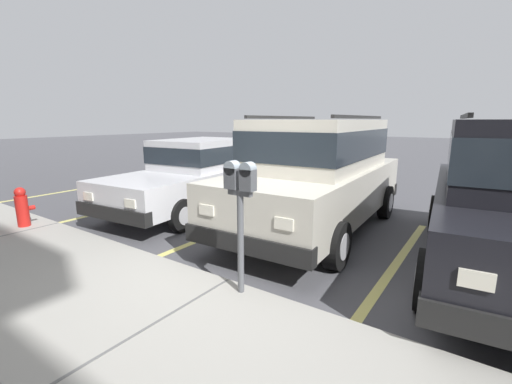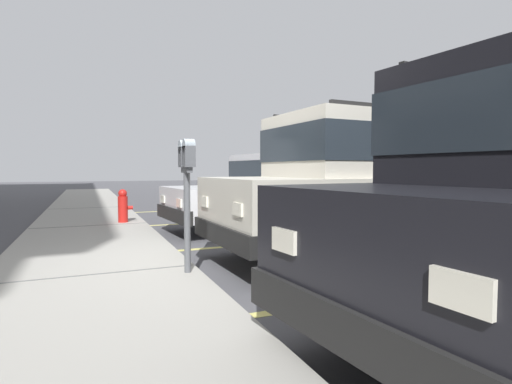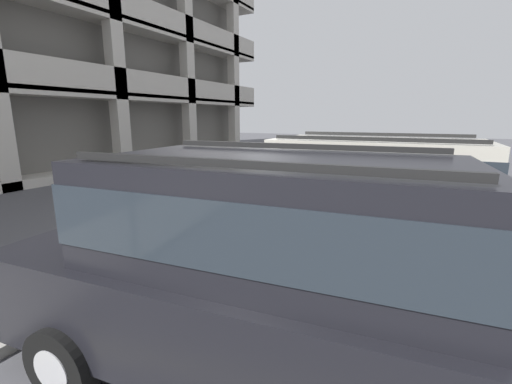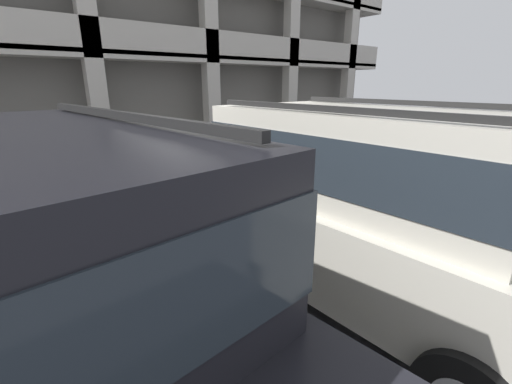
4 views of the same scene
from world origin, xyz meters
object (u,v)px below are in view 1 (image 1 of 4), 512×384
dark_hatchback (197,172)px  parking_meter_near (240,196)px  silver_suv (318,170)px  fire_hydrant (22,207)px

dark_hatchback → parking_meter_near: size_ratio=3.21×
silver_suv → fire_hydrant: size_ratio=6.93×
dark_hatchback → fire_hydrant: (1.31, 3.02, -0.36)m
silver_suv → dark_hatchback: bearing=0.1°
dark_hatchback → silver_suv: bearing=177.4°
dark_hatchback → parking_meter_near: parking_meter_near is taller
dark_hatchback → fire_hydrant: dark_hatchback is taller
fire_hydrant → parking_meter_near: bearing=-176.3°
dark_hatchback → fire_hydrant: bearing=61.5°
fire_hydrant → dark_hatchback: bearing=-113.5°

